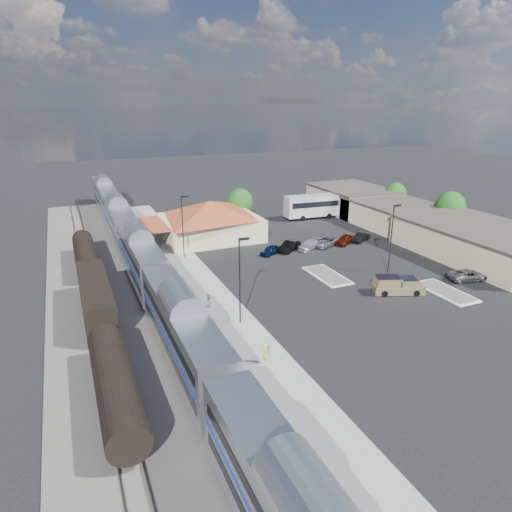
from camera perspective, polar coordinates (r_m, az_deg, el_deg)
name	(u,v)px	position (r m, az deg, el deg)	size (l,w,h in m)	color
ground	(307,286)	(55.49, 6.41, -3.77)	(280.00, 280.00, 0.00)	black
railbed	(119,289)	(56.70, -16.72, -3.92)	(16.00, 100.00, 0.12)	#4C4944
platform	(197,283)	(56.33, -7.37, -3.36)	(5.50, 92.00, 0.18)	gray
passenger_train	(140,258)	(58.01, -14.31, -0.21)	(3.00, 104.00, 5.55)	silver
freight_cars	(96,300)	(49.58, -19.38, -5.21)	(2.80, 46.00, 4.00)	black
station_depot	(210,220)	(73.83, -5.79, 4.55)	(18.35, 12.24, 6.20)	beige
buildings_east	(411,219)	(81.74, 18.85, 4.41)	(14.40, 51.40, 4.80)	#C6B28C
traffic_island_south	(327,275)	(58.97, 8.86, -2.38)	(3.30, 7.50, 0.21)	silver
traffic_island_north	(446,292)	(57.82, 22.64, -4.12)	(3.30, 7.50, 0.21)	silver
lamp_plat_s	(241,274)	(44.09, -1.94, -2.29)	(1.08, 0.25, 9.00)	black
lamp_plat_n	(183,222)	(64.17, -9.10, 4.26)	(1.08, 0.25, 9.00)	black
lamp_lot	(392,233)	(60.40, 16.67, 2.78)	(1.08, 0.25, 9.00)	black
tree_east_b	(450,207)	(83.84, 23.11, 5.62)	(4.94, 4.94, 6.96)	#382314
tree_east_c	(395,195)	(93.91, 17.01, 7.30)	(4.41, 4.41, 6.21)	#382314
tree_depot	(240,203)	(81.56, -2.00, 6.65)	(4.71, 4.71, 6.63)	#382314
pickup_truck	(398,286)	(55.36, 17.34, -3.55)	(6.18, 4.02, 2.01)	tan
suv	(468,275)	(62.53, 25.00, -2.18)	(2.29, 4.97, 1.38)	gray
coach_bus	(320,204)	(88.04, 7.98, 6.40)	(13.90, 3.96, 4.40)	silver
person_a	(265,353)	(39.18, 1.19, -12.07)	(0.67, 0.44, 1.84)	#C2CA3F
person_b	(208,300)	(49.16, -5.97, -5.54)	(0.81, 0.63, 1.67)	silver
parked_car_a	(271,250)	(66.31, 1.83, 0.75)	(1.52, 3.79, 1.29)	#0D1E41
parked_car_b	(289,246)	(67.89, 4.18, 1.23)	(1.58, 4.53, 1.49)	black
parked_car_c	(309,245)	(69.13, 6.65, 1.40)	(1.86, 4.57, 1.33)	silver
parked_car_d	(326,242)	(70.95, 8.78, 1.80)	(2.33, 5.06, 1.41)	gray
parked_car_e	(345,240)	(72.39, 11.07, 2.04)	(1.74, 4.33, 1.48)	maroon
parked_car_f	(361,237)	(74.43, 12.99, 2.32)	(1.45, 4.16, 1.37)	black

